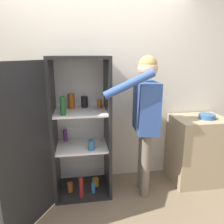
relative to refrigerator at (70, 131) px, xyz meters
The scene contains 6 objects.
ground_plane 1.07m from the refrigerator, 59.73° to the right, with size 12.00×12.00×0.00m, color #7A664C.
wall_back 0.68m from the refrigerator, 52.17° to the left, with size 7.00×0.06×2.55m.
refrigerator is the anchor object (origin of this frame).
person 0.93m from the refrigerator, ahead, with size 0.67×0.56×1.72m.
counter 1.75m from the refrigerator, ahead, with size 0.68×0.55×0.92m.
bowl 1.77m from the refrigerator, ahead, with size 0.21×0.21×0.06m.
Camera 1 is at (-0.20, -1.91, 1.74)m, focal length 35.00 mm.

